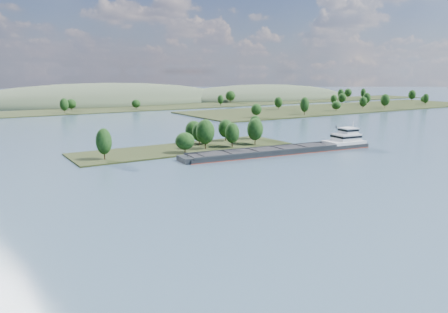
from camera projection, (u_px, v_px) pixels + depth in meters
ground at (265, 176)px, 146.61m from camera, size 1800.00×1800.00×0.00m
tree_island at (199, 139)px, 198.87m from camera, size 100.00×30.00×14.40m
right_bank at (346, 107)px, 415.83m from camera, size 320.00×90.00×15.63m
back_shoreline at (84, 110)px, 385.57m from camera, size 900.00×60.00×15.33m
hill_east at (262, 98)px, 573.04m from camera, size 260.00×140.00×36.00m
hill_west at (105, 102)px, 494.66m from camera, size 320.00×160.00×44.00m
cargo_barge at (293, 148)px, 189.83m from camera, size 90.93×20.27×12.21m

